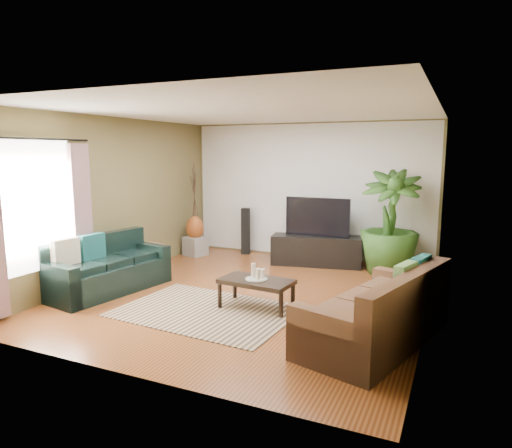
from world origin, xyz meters
The scene contains 27 objects.
floor centered at (0.00, 0.00, 0.00)m, with size 5.50×5.50×0.00m, color brown.
ceiling centered at (0.00, 0.00, 2.70)m, with size 5.50×5.50×0.00m, color white.
wall_back centered at (0.00, 2.75, 1.35)m, with size 5.00×5.00×0.00m, color brown.
wall_front centered at (0.00, -2.75, 1.35)m, with size 5.00×5.00×0.00m, color brown.
wall_left centered at (-2.50, 0.00, 1.35)m, with size 5.50×5.50×0.00m, color brown.
wall_right centered at (2.50, 0.00, 1.35)m, with size 5.50×5.50×0.00m, color brown.
backwall_panel centered at (0.00, 2.74, 1.35)m, with size 4.90×4.90×0.00m, color white.
window_pane centered at (-2.48, -1.60, 1.40)m, with size 1.80×1.80×0.00m, color white.
curtain_far centered at (-2.43, -0.85, 1.15)m, with size 0.08×0.35×2.20m, color gray.
curtain_rod centered at (-2.43, -1.60, 2.30)m, with size 0.03×0.03×1.90m, color black.
sofa_left centered at (-2.07, -0.74, 0.42)m, with size 1.89×0.81×0.85m, color black.
sofa_right centered at (2.00, -0.97, 0.42)m, with size 2.09×0.94×0.85m, color brown.
area_rug centered at (-0.23, -0.90, 0.01)m, with size 2.31×1.64×0.01m, color tan.
coffee_table centered at (0.32, -0.48, 0.20)m, with size 0.98×0.54×0.40m, color black.
candle_tray centered at (0.32, -0.48, 0.41)m, with size 0.30×0.30×0.01m, color gray.
candle_tall centered at (0.26, -0.45, 0.51)m, with size 0.06×0.06×0.20m, color beige.
candle_mid centered at (0.36, -0.52, 0.49)m, with size 0.06×0.06×0.15m, color white.
candle_short centered at (0.39, -0.42, 0.48)m, with size 0.06×0.06×0.13m, color beige.
tv_stand centered at (0.37, 2.16, 0.28)m, with size 1.68×0.50×0.56m, color black.
television centered at (0.37, 2.18, 0.92)m, with size 1.23×0.07×0.73m, color black.
speaker_left centered at (-1.28, 2.50, 0.48)m, with size 0.17×0.19×0.96m, color black.
speaker_right centered at (0.73, 2.50, 0.51)m, with size 0.18×0.20×1.01m, color black.
potted_plant centered at (1.68, 2.17, 0.91)m, with size 1.02×1.02×1.83m, color #29531B.
plant_pot centered at (1.68, 2.17, 0.13)m, with size 0.34×0.34×0.26m, color black.
pedestal centered at (-2.16, 1.92, 0.20)m, with size 0.39×0.39×0.39m, color gray.
vase centered at (-2.16, 1.92, 0.57)m, with size 0.36×0.36×0.50m, color brown.
side_table centered at (-2.25, 0.46, 0.25)m, with size 0.46×0.46×0.49m, color brown.
Camera 1 is at (2.80, -5.99, 2.14)m, focal length 32.00 mm.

